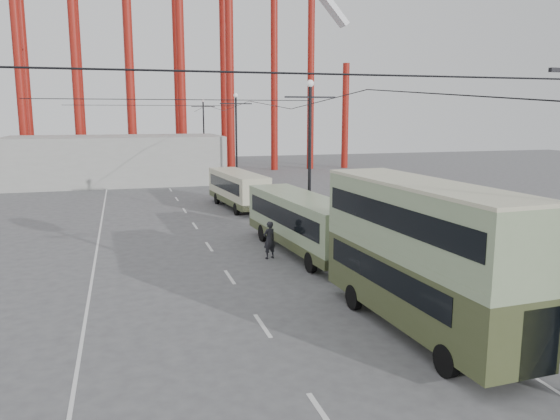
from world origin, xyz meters
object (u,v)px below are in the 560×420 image
object	(u,v)px
double_decker_bus	(421,250)
single_decker_green	(302,221)
single_decker_cream	(238,188)
pedestrian	(269,240)

from	to	relation	value
double_decker_bus	single_decker_green	distance (m)	11.41
single_decker_cream	pedestrian	size ratio (longest dim) A/B	4.77
double_decker_bus	single_decker_green	xyz separation A→B (m)	(-0.36, 11.35, -1.16)
single_decker_green	single_decker_cream	xyz separation A→B (m)	(-0.41, 14.61, -0.12)
double_decker_bus	pedestrian	world-z (taller)	double_decker_bus
single_decker_cream	pedestrian	bearing A→B (deg)	-101.41
double_decker_bus	single_decker_cream	bearing A→B (deg)	88.70
single_decker_green	single_decker_cream	world-z (taller)	single_decker_green
single_decker_green	double_decker_bus	bearing A→B (deg)	-92.89
single_decker_green	pedestrian	bearing A→B (deg)	-165.35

